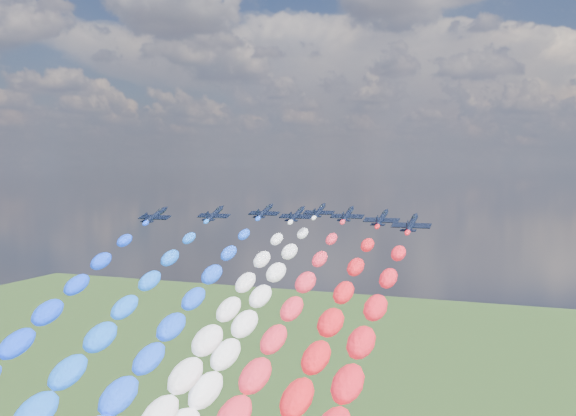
% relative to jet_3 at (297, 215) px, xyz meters
% --- Properties ---
extents(jet_0, '(9.01, 11.93, 6.02)m').
position_rel_jet_3_xyz_m(jet_0, '(-31.88, -15.36, 0.00)').
color(jet_0, black).
extents(jet_1, '(8.69, 11.69, 6.02)m').
position_rel_jet_3_xyz_m(jet_1, '(-20.45, -5.58, 0.00)').
color(jet_1, black).
extents(trail_1, '(7.29, 122.88, 64.18)m').
position_rel_jet_3_xyz_m(trail_1, '(-20.45, -67.91, -30.00)').
color(trail_1, blue).
extents(jet_2, '(8.91, 11.85, 6.02)m').
position_rel_jet_3_xyz_m(jet_2, '(-11.83, 7.00, 0.00)').
color(jet_2, black).
extents(trail_2, '(7.29, 122.88, 64.18)m').
position_rel_jet_3_xyz_m(trail_2, '(-11.83, -55.33, -30.00)').
color(trail_2, blue).
extents(jet_3, '(8.81, 11.78, 6.02)m').
position_rel_jet_3_xyz_m(jet_3, '(0.00, 0.00, 0.00)').
color(jet_3, black).
extents(trail_3, '(7.29, 122.88, 64.18)m').
position_rel_jet_3_xyz_m(trail_3, '(0.00, -62.34, -30.00)').
color(trail_3, white).
extents(jet_4, '(8.56, 11.60, 6.02)m').
position_rel_jet_3_xyz_m(jet_4, '(0.95, 15.06, 0.00)').
color(jet_4, black).
extents(trail_4, '(7.29, 122.88, 64.18)m').
position_rel_jet_3_xyz_m(trail_4, '(0.95, -47.27, -30.00)').
color(trail_4, white).
extents(jet_5, '(8.52, 11.57, 6.02)m').
position_rel_jet_3_xyz_m(jet_5, '(11.93, 5.01, 0.00)').
color(jet_5, black).
extents(trail_5, '(7.29, 122.88, 64.18)m').
position_rel_jet_3_xyz_m(trail_5, '(11.93, -57.33, -30.00)').
color(trail_5, '#F2273C').
extents(jet_6, '(8.77, 11.75, 6.02)m').
position_rel_jet_3_xyz_m(jet_6, '(22.88, -3.72, 0.00)').
color(jet_6, black).
extents(jet_7, '(8.64, 11.66, 6.02)m').
position_rel_jet_3_xyz_m(jet_7, '(32.21, -15.13, 0.00)').
color(jet_7, black).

